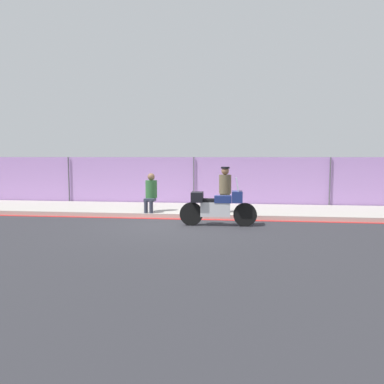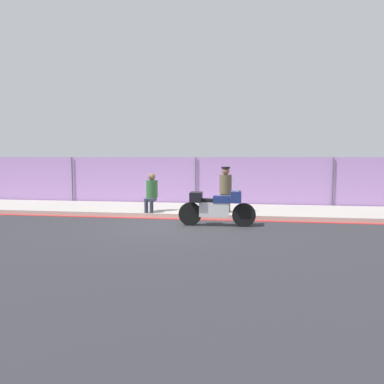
% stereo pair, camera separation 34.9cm
% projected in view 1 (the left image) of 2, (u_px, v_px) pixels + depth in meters
% --- Properties ---
extents(ground_plane, '(120.00, 120.00, 0.00)m').
position_uv_depth(ground_plane, '(177.00, 226.00, 11.58)').
color(ground_plane, '#2D2D33').
extents(sidewalk, '(41.41, 3.15, 0.16)m').
position_uv_depth(sidewalk, '(189.00, 210.00, 14.41)').
color(sidewalk, '#ADA89E').
rests_on(sidewalk, ground_plane).
extents(curb_paint_stripe, '(41.41, 0.18, 0.01)m').
position_uv_depth(curb_paint_stripe, '(183.00, 219.00, 12.77)').
color(curb_paint_stripe, red).
rests_on(curb_paint_stripe, ground_plane).
extents(storefront_fence, '(39.34, 0.17, 2.11)m').
position_uv_depth(storefront_fence, '(194.00, 182.00, 15.96)').
color(storefront_fence, '#AD7FC6').
rests_on(storefront_fence, ground_plane).
extents(motorcycle, '(2.37, 0.53, 1.50)m').
position_uv_depth(motorcycle, '(217.00, 206.00, 11.50)').
color(motorcycle, black).
rests_on(motorcycle, ground_plane).
extents(officer_standing, '(0.44, 0.44, 1.61)m').
position_uv_depth(officer_standing, '(225.00, 189.00, 13.29)').
color(officer_standing, brown).
rests_on(officer_standing, sidewalk).
extents(person_seated_on_curb, '(0.42, 0.72, 1.38)m').
position_uv_depth(person_seated_on_curb, '(151.00, 190.00, 13.41)').
color(person_seated_on_curb, '#2D3342').
rests_on(person_seated_on_curb, sidewalk).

